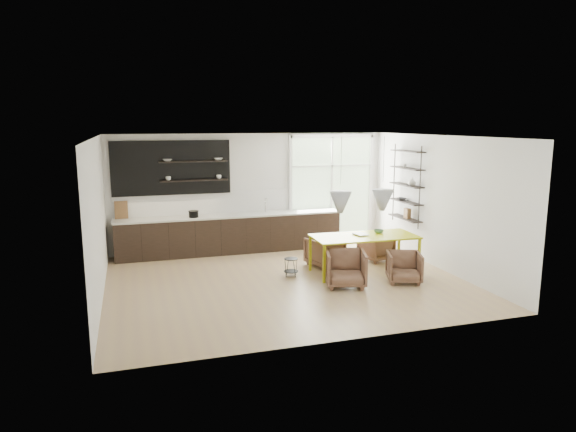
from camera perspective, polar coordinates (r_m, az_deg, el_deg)
The scene contains 11 objects.
room at distance 11.33m, azimuth 0.96°, elevation 1.70°, with size 7.02×6.01×2.91m.
kitchen_run at distance 12.70m, azimuth -6.77°, elevation -1.39°, with size 5.54×0.69×2.75m.
right_shelving at distance 12.51m, azimuth 13.06°, elevation 3.14°, with size 0.26×1.22×1.90m.
dining_table at distance 10.98m, azimuth 8.48°, elevation -2.46°, with size 2.24×1.06×0.81m.
armchair_back_left at distance 11.53m, azimuth 4.09°, elevation -3.95°, with size 0.69×0.71×0.64m, color brown.
armchair_back_right at distance 12.13m, azimuth 9.75°, elevation -3.44°, with size 0.65×0.67×0.61m, color brown.
armchair_front_left at distance 10.14m, azimuth 6.43°, elevation -5.82°, with size 0.76×0.78×0.71m, color brown.
armchair_front_right at distance 10.60m, azimuth 12.77°, elevation -5.57°, with size 0.65×0.67×0.61m, color brown.
wire_stool at distance 10.73m, azimuth 0.34°, elevation -5.44°, with size 0.30×0.30×0.38m.
table_book at distance 10.95m, azimuth 7.56°, elevation -2.09°, with size 0.23×0.31×0.03m, color white.
table_bowl at distance 11.29m, azimuth 10.05°, elevation -1.70°, with size 0.21×0.21×0.07m, color #4A7251.
Camera 1 is at (-2.90, -9.55, 3.17)m, focal length 32.00 mm.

